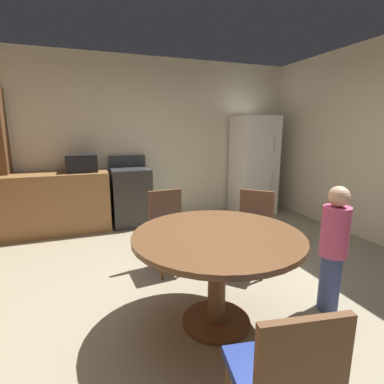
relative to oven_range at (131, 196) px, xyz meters
name	(u,v)px	position (x,y,z in m)	size (l,w,h in m)	color
ground_plane	(215,300)	(0.37, -2.49, -0.47)	(14.00, 14.00, 0.00)	gray
wall_back	(147,140)	(0.37, 0.40, 0.88)	(5.59, 0.12, 2.70)	beige
kitchen_counter	(47,204)	(-1.24, 0.00, -0.02)	(1.78, 0.60, 0.90)	olive
oven_range	(131,196)	(0.00, 0.00, 0.00)	(0.60, 0.60, 1.10)	#2D2B28
refrigerator	(253,165)	(2.24, -0.05, 0.41)	(0.68, 0.68, 1.76)	white
microwave	(82,163)	(-0.71, 0.00, 0.56)	(0.44, 0.32, 0.26)	black
dining_table	(217,252)	(0.25, -2.78, 0.14)	(1.30, 1.30, 0.76)	brown
chair_south	(285,379)	(0.07, -3.84, 0.03)	(0.46, 0.46, 0.87)	brown
chair_northeast	(253,225)	(1.02, -2.04, 0.03)	(0.57, 0.57, 0.87)	brown
chair_north	(169,225)	(0.16, -1.71, 0.03)	(0.43, 0.43, 0.87)	brown
person_child	(333,246)	(1.23, -2.95, 0.11)	(0.25, 0.25, 1.09)	#3D4C84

